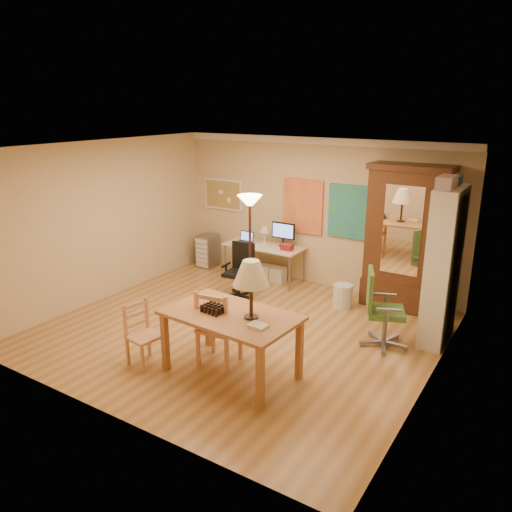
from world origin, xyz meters
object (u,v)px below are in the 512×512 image
Objects in this scene: dining_table at (238,303)px; office_chair_green at (382,326)px; computer_desk at (266,259)px; office_chair_black at (239,283)px; armoire at (405,247)px; bookshelf at (443,267)px.

office_chair_green is at bearing 54.41° from dining_table.
computer_desk is 1.57× the size of office_chair_black.
armoire is (2.58, 0.08, 0.61)m from computer_desk.
computer_desk is at bearing 152.07° from office_chair_green.
computer_desk is at bearing 94.14° from office_chair_black.
dining_table reaches higher than office_chair_black.
computer_desk is 0.64× the size of armoire.
dining_table is at bearing -125.59° from office_chair_green.
office_chair_green is at bearing -27.93° from computer_desk.
bookshelf is (3.31, 0.15, 0.84)m from office_chair_black.
office_chair_green is (2.78, -1.47, -0.12)m from computer_desk.
dining_table reaches higher than computer_desk.
dining_table is 2.24m from office_chair_green.
office_chair_black is at bearing -177.40° from bookshelf.
computer_desk is at bearing -178.14° from armoire.
dining_table is at bearing -56.09° from office_chair_black.
bookshelf is (0.80, -0.96, 0.07)m from armoire.
bookshelf is at bearing 51.60° from dining_table.
office_chair_green is (2.70, -0.44, 0.04)m from office_chair_black.
computer_desk is 0.68× the size of bookshelf.
computer_desk reaches higher than office_chair_black.
armoire is 1.25m from bookshelf.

